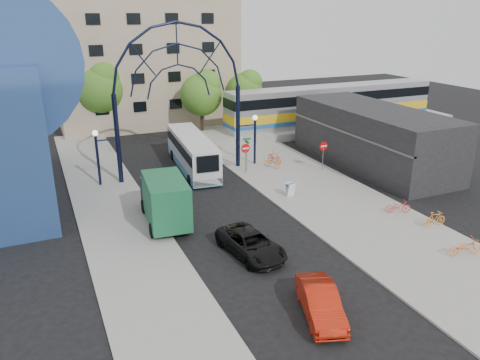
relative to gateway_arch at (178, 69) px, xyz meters
name	(u,v)px	position (x,y,z in m)	size (l,w,h in m)	color
ground	(256,249)	(0.00, -14.00, -8.56)	(120.00, 120.00, 0.00)	black
sidewalk_east	(333,201)	(8.00, -10.00, -8.50)	(8.00, 56.00, 0.12)	gray
plaza_west	(121,226)	(-6.50, -8.00, -8.50)	(5.00, 50.00, 0.12)	gray
gateway_arch	(178,69)	(0.00, 0.00, 0.00)	(13.64, 0.44, 12.10)	black
stop_sign	(246,151)	(4.80, -2.00, -6.56)	(0.80, 0.07, 2.50)	slate
do_not_enter_sign	(323,149)	(11.00, -4.00, -6.58)	(0.76, 0.07, 2.48)	slate
street_name_sign	(247,147)	(5.20, -1.40, -6.43)	(0.70, 0.70, 2.80)	slate
sandwich_board	(290,188)	(5.60, -8.02, -7.81)	(0.55, 0.61, 0.99)	white
commercial_block_east	(373,137)	(16.00, -4.00, -6.06)	(6.00, 16.00, 5.00)	black
apartment_block	(143,63)	(2.00, 20.97, -1.55)	(20.00, 12.10, 14.00)	tan
train_platform	(331,126)	(20.00, 8.00, -8.16)	(32.00, 5.00, 0.80)	gray
train_car	(332,105)	(20.00, 8.00, -5.66)	(25.10, 3.05, 4.20)	#B7B7BC
tree_north_a	(203,92)	(6.12, 11.93, -3.95)	(4.48, 4.48, 7.00)	#382314
tree_north_b	(100,87)	(-3.88, 15.93, -3.29)	(5.12, 5.12, 8.00)	#382314
tree_north_c	(246,89)	(12.12, 13.93, -4.28)	(4.16, 4.16, 6.50)	#382314
city_bus	(192,152)	(1.24, 1.07, -7.05)	(3.28, 10.63, 2.87)	silver
green_truck	(164,199)	(-3.78, -8.41, -6.96)	(2.93, 6.53, 3.20)	black
black_suv	(251,244)	(-0.58, -14.50, -7.89)	(2.21, 4.80, 1.33)	black
red_sedan	(320,302)	(-0.13, -20.73, -7.87)	(1.45, 4.15, 1.37)	#B01C0A
bike_near_a	(272,162)	(7.45, -1.63, -7.99)	(0.59, 1.68, 0.88)	orange
bike_near_b	(274,157)	(8.28, -0.52, -7.92)	(0.49, 1.73, 1.04)	#E9592E
bike_far_a	(398,207)	(10.69, -13.48, -8.01)	(0.57, 1.63, 0.85)	#EB392F
bike_far_b	(434,219)	(11.33, -16.00, -7.96)	(0.45, 1.58, 0.95)	orange
bike_far_c	(465,247)	(10.03, -19.47, -7.94)	(0.66, 1.88, 0.99)	orange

